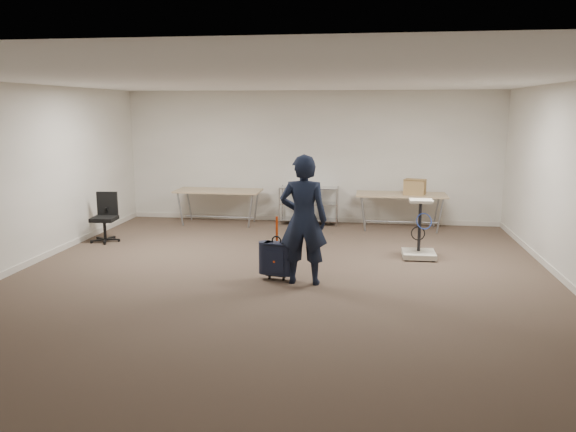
# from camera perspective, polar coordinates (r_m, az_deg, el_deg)

# --- Properties ---
(ground) EXTENTS (9.00, 9.00, 0.00)m
(ground) POSITION_cam_1_polar(r_m,az_deg,el_deg) (7.95, -1.08, -6.90)
(ground) COLOR #49382C
(ground) RESTS_ON ground
(room_shell) EXTENTS (8.00, 9.00, 9.00)m
(room_shell) POSITION_cam_1_polar(r_m,az_deg,el_deg) (9.25, 0.29, -4.01)
(room_shell) COLOR beige
(room_shell) RESTS_ON ground
(folding_table_left) EXTENTS (1.80, 0.75, 0.73)m
(folding_table_left) POSITION_cam_1_polar(r_m,az_deg,el_deg) (11.97, -7.08, 2.39)
(folding_table_left) COLOR tan
(folding_table_left) RESTS_ON ground
(folding_table_right) EXTENTS (1.80, 0.75, 0.73)m
(folding_table_right) POSITION_cam_1_polar(r_m,az_deg,el_deg) (11.58, 11.41, 1.97)
(folding_table_right) COLOR tan
(folding_table_right) RESTS_ON ground
(wire_shelf) EXTENTS (1.22, 0.47, 0.80)m
(wire_shelf) POSITION_cam_1_polar(r_m,az_deg,el_deg) (11.90, 2.13, 1.27)
(wire_shelf) COLOR #B8BBBF
(wire_shelf) RESTS_ON ground
(person) EXTENTS (0.67, 0.44, 1.82)m
(person) POSITION_cam_1_polar(r_m,az_deg,el_deg) (7.76, 1.58, -0.40)
(person) COLOR black
(person) RESTS_ON ground
(suitcase) EXTENTS (0.37, 0.25, 0.93)m
(suitcase) POSITION_cam_1_polar(r_m,az_deg,el_deg) (8.03, -1.17, -4.36)
(suitcase) COLOR #161831
(suitcase) RESTS_ON ground
(office_chair) EXTENTS (0.55, 0.55, 0.90)m
(office_chair) POSITION_cam_1_polar(r_m,az_deg,el_deg) (10.92, -18.06, -1.04)
(office_chair) COLOR black
(office_chair) RESTS_ON ground
(equipment_cart) EXTENTS (0.54, 0.54, 0.98)m
(equipment_cart) POSITION_cam_1_polar(r_m,az_deg,el_deg) (9.47, 13.19, -2.66)
(equipment_cart) COLOR beige
(equipment_cart) RESTS_ON ground
(cardboard_box) EXTENTS (0.47, 0.40, 0.30)m
(cardboard_box) POSITION_cam_1_polar(r_m,az_deg,el_deg) (11.50, 12.76, 2.90)
(cardboard_box) COLOR #997447
(cardboard_box) RESTS_ON folding_table_right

